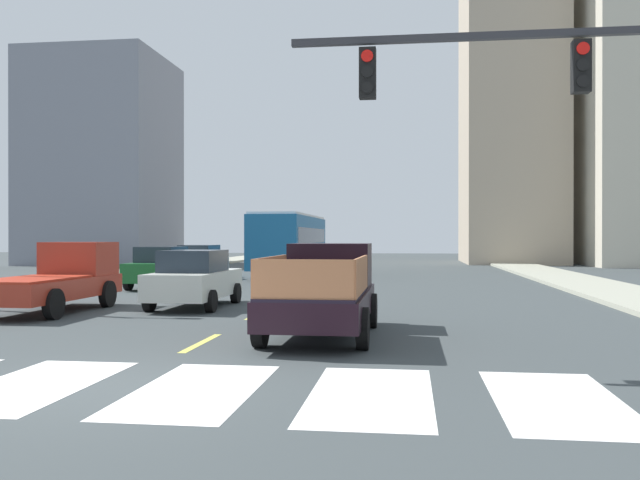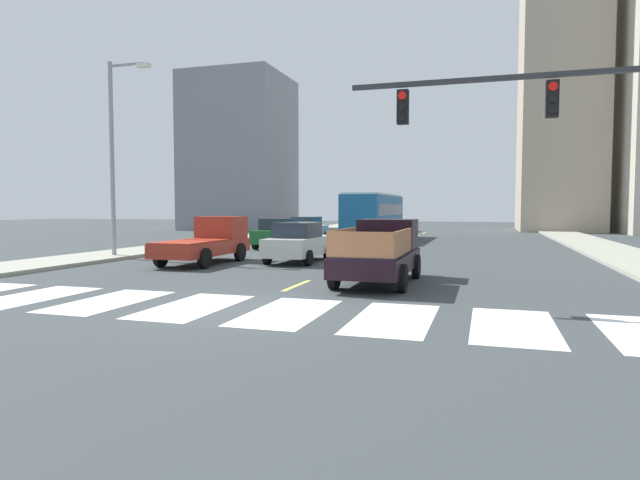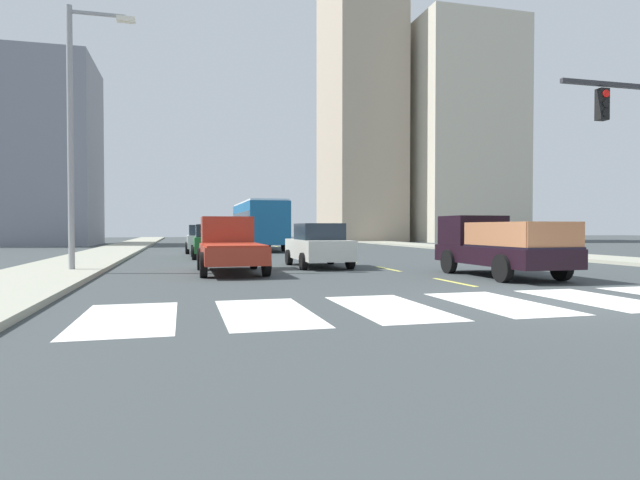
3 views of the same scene
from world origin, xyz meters
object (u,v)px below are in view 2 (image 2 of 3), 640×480
(sedan_mid, at_px, (298,242))
(traffic_signal_gantry, at_px, (605,126))
(pickup_stakebed, at_px, (381,252))
(sedan_near_left, at_px, (307,229))
(pickup_dark, at_px, (208,241))
(sedan_far, at_px, (279,233))
(city_bus, at_px, (374,213))
(streetlight_left, at_px, (115,151))

(sedan_mid, relative_size, traffic_signal_gantry, 0.51)
(pickup_stakebed, height_order, sedan_near_left, pickup_stakebed)
(pickup_dark, bearing_deg, sedan_far, 94.30)
(city_bus, height_order, sedan_far, city_bus)
(pickup_stakebed, xyz_separation_m, streetlight_left, (-13.22, 4.25, 4.03))
(pickup_dark, distance_m, city_bus, 18.51)
(traffic_signal_gantry, bearing_deg, sedan_near_left, 123.54)
(city_bus, relative_size, streetlight_left, 1.20)
(sedan_far, height_order, sedan_near_left, same)
(sedan_far, xyz_separation_m, streetlight_left, (-4.91, -8.05, 4.11))
(pickup_stakebed, xyz_separation_m, traffic_signal_gantry, (5.68, -3.29, 3.25))
(city_bus, bearing_deg, pickup_stakebed, -76.13)
(pickup_stakebed, height_order, sedan_far, pickup_stakebed)
(city_bus, height_order, traffic_signal_gantry, traffic_signal_gantry)
(sedan_mid, height_order, streetlight_left, streetlight_left)
(pickup_dark, height_order, city_bus, city_bus)
(traffic_signal_gantry, distance_m, streetlight_left, 20.37)
(sedan_far, height_order, sedan_mid, same)
(sedan_far, bearing_deg, streetlight_left, -123.59)
(pickup_stakebed, bearing_deg, pickup_dark, 158.68)
(pickup_dark, bearing_deg, streetlight_left, 176.48)
(sedan_far, xyz_separation_m, sedan_mid, (3.75, -7.25, 0.00))
(pickup_stakebed, height_order, pickup_dark, same)
(pickup_stakebed, relative_size, traffic_signal_gantry, 0.60)
(sedan_far, relative_size, streetlight_left, 0.49)
(streetlight_left, bearing_deg, sedan_mid, 5.29)
(pickup_dark, relative_size, traffic_signal_gantry, 0.60)
(sedan_far, bearing_deg, traffic_signal_gantry, -50.28)
(traffic_signal_gantry, bearing_deg, pickup_stakebed, 149.92)
(city_bus, relative_size, sedan_far, 2.45)
(sedan_near_left, height_order, traffic_signal_gantry, traffic_signal_gantry)
(pickup_stakebed, relative_size, city_bus, 0.48)
(sedan_mid, height_order, sedan_near_left, same)
(pickup_dark, relative_size, sedan_far, 1.18)
(sedan_mid, distance_m, sedan_near_left, 13.77)
(pickup_dark, bearing_deg, pickup_stakebed, -20.98)
(pickup_stakebed, relative_size, streetlight_left, 0.58)
(sedan_mid, xyz_separation_m, traffic_signal_gantry, (10.25, -8.35, 3.33))
(pickup_stakebed, bearing_deg, sedan_far, 126.89)
(pickup_dark, bearing_deg, sedan_near_left, 94.91)
(pickup_stakebed, relative_size, sedan_far, 1.18)
(city_bus, distance_m, streetlight_left, 19.78)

